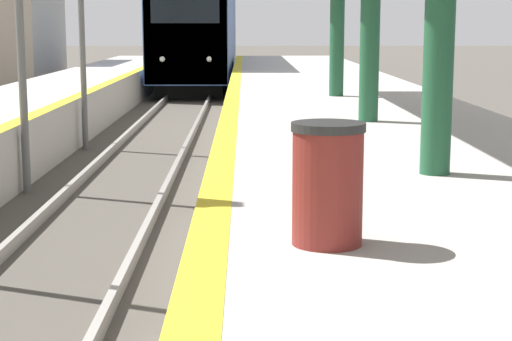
# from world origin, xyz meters

# --- Properties ---
(train) EXTENTS (2.74, 21.70, 4.60)m
(train) POSITION_xyz_m (0.00, 37.05, 2.34)
(train) COLOR black
(train) RESTS_ON ground
(trash_bin) EXTENTS (0.51, 0.51, 0.85)m
(trash_bin) POSITION_xyz_m (2.48, 4.31, 1.45)
(trash_bin) COLOR maroon
(trash_bin) RESTS_ON platform_right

